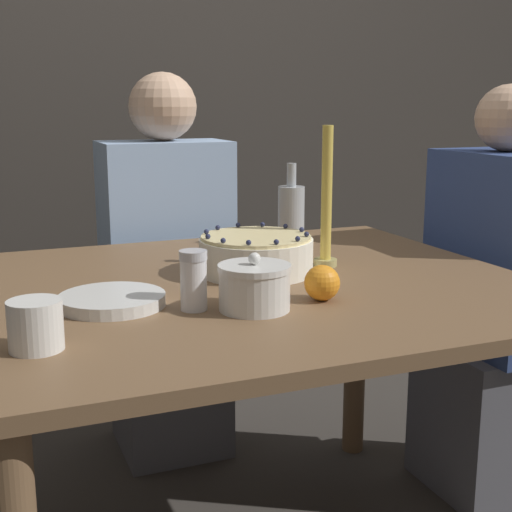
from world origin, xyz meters
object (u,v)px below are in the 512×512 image
Objects in this scene: sugar_shaker at (194,280)px; bottle at (291,214)px; cake at (256,254)px; person_man_blue_shirt at (169,292)px; candle at (326,208)px; sugar_bowl at (254,287)px; person_woman_floral at (494,322)px.

bottle is (0.45, 0.51, 0.03)m from sugar_shaker.
cake is 0.72m from person_man_blue_shirt.
candle is at bearing 30.23° from sugar_shaker.
sugar_shaker is (-0.11, 0.04, 0.01)m from sugar_bowl.
person_woman_floral reaches higher than sugar_bowl.
bottle is 0.68m from person_woman_floral.
person_man_blue_shirt is (-0.25, 0.40, -0.30)m from bottle.
bottle is at bearing 83.18° from candle.
sugar_bowl is 0.12m from sugar_shaker.
cake is 0.30m from sugar_bowl.
person_woman_floral is (0.78, 0.07, -0.28)m from cake.
bottle is 0.19× the size of person_man_blue_shirt.
sugar_bowl is 0.99m from person_man_blue_shirt.
candle is (0.30, 0.28, 0.10)m from sugar_bowl.
candle is at bearing 1.40° from cake.
sugar_bowl is at bearing -121.11° from bottle.
candle reaches higher than sugar_bowl.
sugar_bowl is at bearing 111.21° from person_woman_floral.
sugar_bowl is at bearing -112.68° from cake.
sugar_shaker is 0.51× the size of bottle.
bottle is at bearing 51.65° from cake.
person_man_blue_shirt reaches higher than candle.
person_man_blue_shirt reaches higher than sugar_bowl.
person_woman_floral is at bearing 16.83° from sugar_shaker.
bottle is (0.03, 0.27, -0.06)m from candle.
person_woman_floral reaches higher than sugar_shaker.
person_man_blue_shirt is at bearing 78.14° from sugar_shaker.
bottle is (0.22, 0.28, 0.04)m from cake.
sugar_bowl is (-0.12, -0.28, 0.00)m from cake.
bottle is 0.19× the size of person_woman_floral.
bottle is 0.56m from person_man_blue_shirt.
candle reaches higher than bottle.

